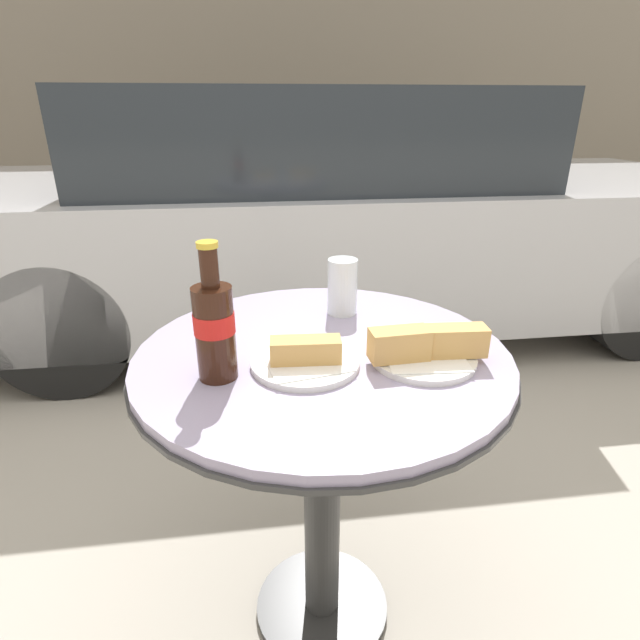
{
  "coord_description": "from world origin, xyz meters",
  "views": [
    {
      "loc": [
        -0.13,
        -0.9,
        1.21
      ],
      "look_at": [
        0.0,
        0.04,
        0.8
      ],
      "focal_mm": 28.0,
      "sensor_mm": 36.0,
      "label": 1
    }
  ],
  "objects_px": {
    "drinking_glass": "(342,289)",
    "lunch_plate_near": "(305,358)",
    "parked_car": "(339,216)",
    "lunch_plate_far": "(425,349)",
    "bistro_table": "(322,416)",
    "cola_bottle_left": "(214,327)"
  },
  "relations": [
    {
      "from": "bistro_table",
      "to": "lunch_plate_far",
      "type": "height_order",
      "value": "lunch_plate_far"
    },
    {
      "from": "drinking_glass",
      "to": "parked_car",
      "type": "height_order",
      "value": "parked_car"
    },
    {
      "from": "bistro_table",
      "to": "drinking_glass",
      "type": "distance_m",
      "value": 0.3
    },
    {
      "from": "bistro_table",
      "to": "drinking_glass",
      "type": "bearing_deg",
      "value": 68.93
    },
    {
      "from": "bistro_table",
      "to": "lunch_plate_near",
      "type": "bearing_deg",
      "value": -123.57
    },
    {
      "from": "lunch_plate_far",
      "to": "parked_car",
      "type": "bearing_deg",
      "value": 84.81
    },
    {
      "from": "cola_bottle_left",
      "to": "lunch_plate_far",
      "type": "xyz_separation_m",
      "value": [
        0.39,
        0.01,
        -0.07
      ]
    },
    {
      "from": "drinking_glass",
      "to": "lunch_plate_near",
      "type": "bearing_deg",
      "value": -114.4
    },
    {
      "from": "bistro_table",
      "to": "lunch_plate_far",
      "type": "relative_size",
      "value": 3.34
    },
    {
      "from": "bistro_table",
      "to": "parked_car",
      "type": "relative_size",
      "value": 0.17
    },
    {
      "from": "bistro_table",
      "to": "lunch_plate_far",
      "type": "distance_m",
      "value": 0.27
    },
    {
      "from": "drinking_glass",
      "to": "lunch_plate_far",
      "type": "relative_size",
      "value": 0.58
    },
    {
      "from": "lunch_plate_near",
      "to": "parked_car",
      "type": "height_order",
      "value": "parked_car"
    },
    {
      "from": "lunch_plate_near",
      "to": "parked_car",
      "type": "relative_size",
      "value": 0.05
    },
    {
      "from": "drinking_glass",
      "to": "lunch_plate_far",
      "type": "height_order",
      "value": "drinking_glass"
    },
    {
      "from": "lunch_plate_near",
      "to": "lunch_plate_far",
      "type": "distance_m",
      "value": 0.23
    },
    {
      "from": "lunch_plate_far",
      "to": "lunch_plate_near",
      "type": "bearing_deg",
      "value": 176.43
    },
    {
      "from": "drinking_glass",
      "to": "parked_car",
      "type": "distance_m",
      "value": 1.87
    },
    {
      "from": "lunch_plate_near",
      "to": "bistro_table",
      "type": "bearing_deg",
      "value": 56.43
    },
    {
      "from": "bistro_table",
      "to": "drinking_glass",
      "type": "height_order",
      "value": "drinking_glass"
    },
    {
      "from": "lunch_plate_near",
      "to": "cola_bottle_left",
      "type": "bearing_deg",
      "value": -173.16
    },
    {
      "from": "cola_bottle_left",
      "to": "lunch_plate_near",
      "type": "distance_m",
      "value": 0.18
    }
  ]
}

